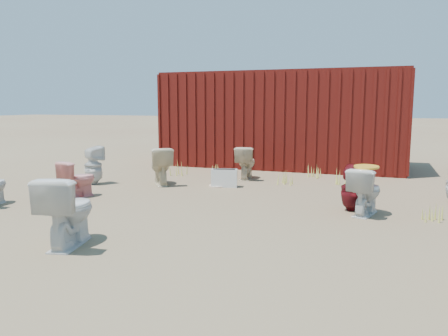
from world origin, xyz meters
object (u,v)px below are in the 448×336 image
(toilet_back_a, at_px, (93,165))
(loose_tank, at_px, (224,178))
(toilet_front_pink, at_px, (78,179))
(toilet_back_beige_right, at_px, (246,163))
(toilet_back_beige_left, at_px, (161,166))
(shipping_container, at_px, (284,120))
(toilet_front_c, at_px, (68,211))
(toilet_back_yellowlid, at_px, (365,191))
(toilet_front_maroon, at_px, (352,188))

(toilet_back_a, bearing_deg, loose_tank, -144.54)
(toilet_front_pink, xyz_separation_m, toilet_back_beige_right, (2.17, 2.79, 0.03))
(toilet_back_beige_left, relative_size, toilet_back_beige_right, 1.07)
(toilet_front_pink, xyz_separation_m, toilet_back_beige_left, (0.76, 1.57, 0.06))
(toilet_back_beige_left, bearing_deg, shipping_container, -151.37)
(toilet_back_a, height_order, loose_tank, toilet_back_a)
(toilet_front_c, distance_m, toilet_back_yellowlid, 4.06)
(toilet_front_pink, bearing_deg, toilet_back_beige_right, -112.31)
(toilet_back_beige_left, distance_m, loose_tank, 1.32)
(toilet_front_pink, distance_m, toilet_back_beige_right, 3.54)
(shipping_container, height_order, toilet_front_pink, shipping_container)
(toilet_front_maroon, xyz_separation_m, toilet_back_a, (-5.02, 0.54, 0.04))
(toilet_front_c, bearing_deg, toilet_back_beige_right, -109.62)
(shipping_container, relative_size, toilet_back_beige_left, 7.96)
(shipping_container, bearing_deg, toilet_front_maroon, -66.10)
(toilet_front_maroon, bearing_deg, toilet_back_yellowlid, 151.19)
(toilet_front_pink, distance_m, toilet_back_a, 1.25)
(toilet_back_a, bearing_deg, toilet_back_yellowlid, -165.96)
(toilet_front_pink, bearing_deg, shipping_container, -99.67)
(shipping_container, bearing_deg, toilet_front_pink, -115.27)
(loose_tank, bearing_deg, toilet_front_pink, -153.96)
(shipping_container, relative_size, toilet_back_yellowlid, 8.66)
(toilet_front_c, height_order, toilet_back_beige_left, toilet_front_c)
(toilet_back_beige_left, relative_size, loose_tank, 1.51)
(toilet_front_pink, relative_size, toilet_front_c, 0.79)
(toilet_front_maroon, height_order, toilet_back_beige_right, toilet_back_beige_right)
(toilet_back_beige_left, bearing_deg, toilet_back_yellowlid, 127.28)
(toilet_front_maroon, distance_m, toilet_back_beige_right, 3.20)
(shipping_container, bearing_deg, toilet_back_beige_left, -115.00)
(toilet_back_beige_right, relative_size, loose_tank, 1.41)
(toilet_front_c, xyz_separation_m, toilet_back_beige_right, (0.58, 4.98, -0.05))
(toilet_front_pink, bearing_deg, loose_tank, -123.85)
(shipping_container, height_order, toilet_back_beige_right, shipping_container)
(toilet_front_c, bearing_deg, shipping_container, -109.66)
(toilet_back_a, bearing_deg, toilet_back_beige_right, -126.52)
(toilet_front_maroon, xyz_separation_m, toilet_back_yellowlid, (0.20, -0.18, -0.00))
(toilet_back_a, distance_m, loose_tank, 2.65)
(toilet_front_c, bearing_deg, toilet_back_a, -70.64)
(toilet_front_c, bearing_deg, toilet_front_pink, -67.00)
(toilet_front_c, height_order, loose_tank, toilet_front_c)
(toilet_back_yellowlid, bearing_deg, shipping_container, -49.53)
(shipping_container, distance_m, toilet_front_c, 7.49)
(toilet_front_pink, height_order, loose_tank, toilet_front_pink)
(toilet_back_yellowlid, xyz_separation_m, loose_tank, (-2.65, 1.34, -0.17))
(toilet_back_yellowlid, distance_m, loose_tank, 2.97)
(shipping_container, xyz_separation_m, toilet_front_c, (-0.87, -7.40, -0.79))
(toilet_front_c, height_order, toilet_back_beige_right, toilet_front_c)
(shipping_container, relative_size, loose_tank, 12.00)
(toilet_front_maroon, bearing_deg, toilet_back_beige_right, -30.65)
(toilet_back_yellowlid, bearing_deg, toilet_back_beige_right, -27.77)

